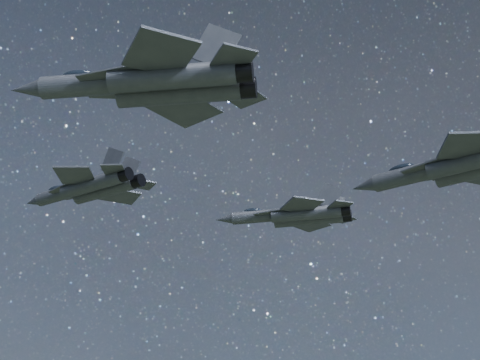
# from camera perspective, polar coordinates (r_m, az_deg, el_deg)

# --- Properties ---
(jet_lead) EXTENTS (18.00, 11.93, 4.59)m
(jet_lead) POSITION_cam_1_polar(r_m,az_deg,el_deg) (78.15, -12.70, -0.62)
(jet_lead) COLOR #333740
(jet_left) EXTENTS (18.19, 12.89, 4.62)m
(jet_left) POSITION_cam_1_polar(r_m,az_deg,el_deg) (84.77, 4.80, -3.00)
(jet_left) COLOR #333740
(jet_right) EXTENTS (18.72, 13.24, 4.75)m
(jet_right) POSITION_cam_1_polar(r_m,az_deg,el_deg) (48.15, -7.23, 8.22)
(jet_right) COLOR #333740
(jet_slot) EXTENTS (18.80, 12.32, 4.84)m
(jet_slot) POSITION_cam_1_polar(r_m,az_deg,el_deg) (62.10, 18.73, 1.32)
(jet_slot) COLOR #333740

